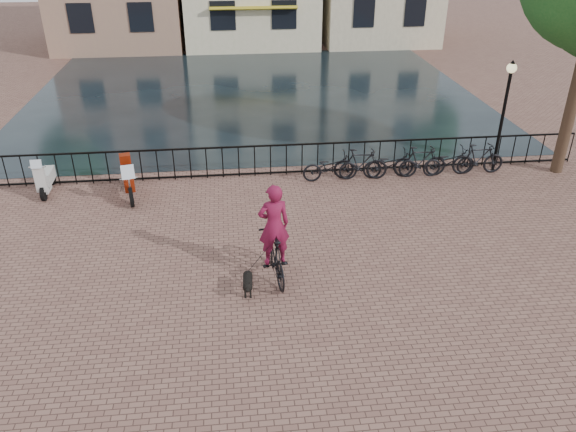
{
  "coord_description": "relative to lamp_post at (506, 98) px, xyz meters",
  "views": [
    {
      "loc": [
        -1.25,
        -8.3,
        7.35
      ],
      "look_at": [
        0.0,
        3.0,
        1.2
      ],
      "focal_mm": 35.0,
      "sensor_mm": 36.0,
      "label": 1
    }
  ],
  "objects": [
    {
      "name": "dog",
      "position": [
        -8.22,
        -5.84,
        -2.13
      ],
      "size": [
        0.28,
        0.76,
        0.51
      ],
      "rotation": [
        0.0,
        0.0,
        -0.05
      ],
      "color": "black",
      "rests_on": "ground"
    },
    {
      "name": "scooter",
      "position": [
        -13.89,
        -0.1,
        -1.72
      ],
      "size": [
        0.45,
        1.43,
        1.32
      ],
      "rotation": [
        0.0,
        0.0,
        0.03
      ],
      "color": "beige",
      "rests_on": "ground"
    },
    {
      "name": "railing",
      "position": [
        -7.2,
        0.4,
        -1.87
      ],
      "size": [
        20.0,
        0.05,
        1.02
      ],
      "color": "black",
      "rests_on": "ground"
    },
    {
      "name": "parked_bike_2",
      "position": [
        -3.5,
        -0.2,
        -1.93
      ],
      "size": [
        1.73,
        0.63,
        0.9
      ],
      "primitive_type": "imported",
      "rotation": [
        0.0,
        0.0,
        1.55
      ],
      "color": "black",
      "rests_on": "ground"
    },
    {
      "name": "parked_bike_5",
      "position": [
        -0.65,
        -0.2,
        -1.88
      ],
      "size": [
        1.67,
        0.48,
        1.0
      ],
      "primitive_type": "imported",
      "rotation": [
        0.0,
        0.0,
        1.57
      ],
      "color": "black",
      "rests_on": "ground"
    },
    {
      "name": "parked_bike_3",
      "position": [
        -2.55,
        -0.2,
        -1.88
      ],
      "size": [
        1.68,
        0.53,
        1.0
      ],
      "primitive_type": "imported",
      "rotation": [
        0.0,
        0.0,
        1.53
      ],
      "color": "black",
      "rests_on": "ground"
    },
    {
      "name": "parked_bike_4",
      "position": [
        -1.6,
        -0.2,
        -1.93
      ],
      "size": [
        1.76,
        0.73,
        0.9
      ],
      "primitive_type": "imported",
      "rotation": [
        0.0,
        0.0,
        1.65
      ],
      "color": "black",
      "rests_on": "ground"
    },
    {
      "name": "motorcycle",
      "position": [
        -11.44,
        -0.63,
        -1.71
      ],
      "size": [
        0.81,
        1.91,
        1.33
      ],
      "rotation": [
        0.0,
        0.0,
        0.21
      ],
      "color": "maroon",
      "rests_on": "ground"
    },
    {
      "name": "canal_water",
      "position": [
        -7.2,
        9.7,
        -2.38
      ],
      "size": [
        20.0,
        20.0,
        0.0
      ],
      "primitive_type": "plane",
      "color": "black",
      "rests_on": "ground"
    },
    {
      "name": "parked_bike_1",
      "position": [
        -4.45,
        -0.2,
        -1.88
      ],
      "size": [
        1.71,
        0.67,
        1.0
      ],
      "primitive_type": "imported",
      "rotation": [
        0.0,
        0.0,
        1.45
      ],
      "color": "black",
      "rests_on": "ground"
    },
    {
      "name": "cyclist",
      "position": [
        -7.58,
        -5.24,
        -1.35
      ],
      "size": [
        0.92,
        2.03,
        2.7
      ],
      "rotation": [
        0.0,
        0.0,
        3.28
      ],
      "color": "black",
      "rests_on": "ground"
    },
    {
      "name": "lamp_post",
      "position": [
        0.0,
        0.0,
        0.0
      ],
      "size": [
        0.3,
        0.3,
        3.45
      ],
      "color": "black",
      "rests_on": "ground"
    },
    {
      "name": "parked_bike_0",
      "position": [
        -5.4,
        -0.2,
        -1.93
      ],
      "size": [
        1.74,
        0.66,
        0.9
      ],
      "primitive_type": "imported",
      "rotation": [
        0.0,
        0.0,
        1.61
      ],
      "color": "black",
      "rests_on": "ground"
    },
    {
      "name": "ground",
      "position": [
        -7.2,
        -7.6,
        -2.38
      ],
      "size": [
        100.0,
        100.0,
        0.0
      ],
      "primitive_type": "plane",
      "color": "brown",
      "rests_on": "ground"
    }
  ]
}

